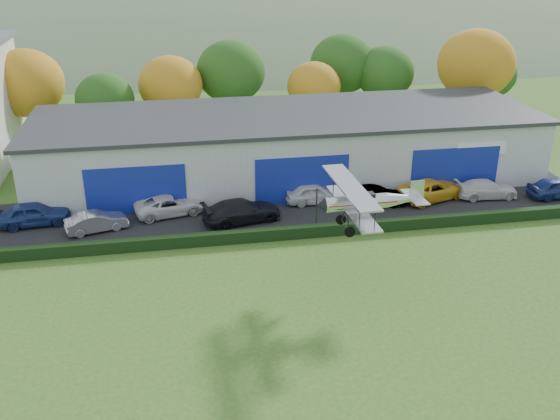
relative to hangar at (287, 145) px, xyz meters
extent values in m
plane|color=#345A1C|center=(-5.00, -27.98, -2.66)|extent=(300.00, 300.00, 0.00)
cube|color=black|center=(-2.00, -6.98, -2.63)|extent=(48.00, 9.00, 0.05)
cube|color=black|center=(-2.00, -11.78, -2.26)|extent=(46.00, 0.60, 0.80)
cube|color=#B2B7BC|center=(0.00, 0.02, -0.16)|extent=(40.00, 12.00, 5.00)
cube|color=#2D3033|center=(0.00, 0.02, 2.49)|extent=(40.60, 12.60, 0.30)
cube|color=navy|center=(-12.00, -6.03, -0.86)|extent=(7.00, 0.12, 3.60)
cube|color=navy|center=(0.00, -6.03, -0.86)|extent=(7.00, 0.12, 3.60)
cube|color=navy|center=(12.00, -6.03, -0.86)|extent=(7.00, 0.12, 3.60)
cylinder|color=#3D2614|center=(-22.00, 12.02, -1.08)|extent=(0.36, 0.36, 3.15)
ellipsoid|color=#9E7213|center=(-22.00, 12.02, 3.37)|extent=(6.84, 6.84, 6.16)
cylinder|color=#3D2614|center=(-15.00, 10.02, -1.43)|extent=(0.36, 0.36, 2.45)
ellipsoid|color=#1E4C14|center=(-15.00, 10.02, 2.03)|extent=(5.32, 5.32, 4.79)
cylinder|color=#3D2614|center=(-9.00, 12.02, -1.26)|extent=(0.36, 0.36, 2.80)
ellipsoid|color=#9E7213|center=(-9.00, 12.02, 2.70)|extent=(6.08, 6.08, 5.47)
cylinder|color=#3D2614|center=(-3.00, 14.02, -1.08)|extent=(0.36, 0.36, 3.15)
ellipsoid|color=#1E4C14|center=(-3.00, 14.02, 3.37)|extent=(6.84, 6.84, 6.16)
cylinder|color=#3D2614|center=(5.00, 12.02, -1.43)|extent=(0.36, 0.36, 2.45)
ellipsoid|color=#9E7213|center=(5.00, 12.02, 2.03)|extent=(5.32, 5.32, 4.79)
cylinder|color=#3D2614|center=(13.00, 14.02, -1.26)|extent=(0.36, 0.36, 2.80)
ellipsoid|color=#1E4C14|center=(13.00, 14.02, 2.70)|extent=(6.08, 6.08, 5.47)
cylinder|color=#3D2614|center=(21.00, 10.02, -0.91)|extent=(0.36, 0.36, 3.50)
ellipsoid|color=#9E7213|center=(21.00, 10.02, 4.04)|extent=(7.60, 7.60, 6.84)
cylinder|color=#3D2614|center=(25.00, 14.02, -1.43)|extent=(0.36, 0.36, 2.45)
ellipsoid|color=#1E4C14|center=(25.00, 14.02, 2.03)|extent=(5.32, 5.32, 4.79)
cylinder|color=#3D2614|center=(9.00, 16.02, -1.08)|extent=(0.36, 0.36, 3.15)
ellipsoid|color=#1E4C14|center=(9.00, 16.02, 3.37)|extent=(6.84, 6.84, 6.16)
ellipsoid|color=#4C6642|center=(15.00, 112.02, -18.06)|extent=(320.00, 196.00, 56.00)
ellipsoid|color=#4C6642|center=(85.00, 112.02, -12.56)|extent=(240.00, 126.00, 36.00)
imported|color=navy|center=(-18.95, -6.70, -1.79)|extent=(4.99, 2.43, 1.64)
imported|color=silver|center=(-14.64, -8.44, -1.93)|extent=(4.33, 2.53, 1.35)
imported|color=silver|center=(-9.72, -6.52, -1.91)|extent=(5.37, 3.36, 1.38)
imported|color=black|center=(-4.84, -8.65, -1.81)|extent=(5.85, 3.34, 1.60)
imported|color=silver|center=(0.94, -6.29, -1.86)|extent=(4.39, 1.80, 1.49)
imported|color=gray|center=(5.26, -7.54, -1.90)|extent=(4.42, 2.05, 1.40)
imported|color=gold|center=(9.83, -7.11, -1.85)|extent=(5.96, 4.07, 1.51)
imported|color=silver|center=(13.99, -7.57, -1.92)|extent=(4.81, 2.16, 1.37)
imported|color=navy|center=(19.34, -8.52, -1.82)|extent=(4.60, 1.87, 1.57)
cylinder|color=silver|center=(0.47, -17.80, 2.21)|extent=(3.55, 0.92, 0.84)
cone|color=silver|center=(3.26, -17.73, 2.21)|extent=(2.06, 0.89, 0.84)
cone|color=black|center=(-1.53, -17.85, 2.21)|extent=(0.49, 0.85, 0.84)
cube|color=maroon|center=(0.75, -17.79, 2.26)|extent=(3.92, 0.95, 0.06)
cube|color=black|center=(0.93, -17.79, 2.60)|extent=(1.13, 0.59, 0.23)
cube|color=silver|center=(0.28, -17.80, 1.93)|extent=(1.33, 6.72, 0.09)
cube|color=silver|center=(0.10, -17.81, 3.19)|extent=(1.43, 7.09, 0.09)
cylinder|color=black|center=(-0.07, -20.23, 2.56)|extent=(0.06, 0.06, 1.21)
cylinder|color=black|center=(0.76, -20.21, 2.56)|extent=(0.06, 0.06, 1.21)
cylinder|color=black|center=(-0.19, -15.40, 2.56)|extent=(0.06, 0.06, 1.21)
cylinder|color=black|center=(0.64, -15.38, 2.56)|extent=(0.06, 0.06, 1.21)
cylinder|color=black|center=(0.11, -18.13, 2.86)|extent=(0.06, 0.20, 0.69)
cylinder|color=black|center=(0.09, -17.48, 2.86)|extent=(0.06, 0.20, 0.69)
cylinder|color=black|center=(-0.08, -18.21, 1.42)|extent=(0.08, 0.65, 1.14)
cylinder|color=black|center=(-0.10, -17.42, 1.42)|extent=(0.08, 0.65, 1.14)
cylinder|color=black|center=(-0.09, -17.81, 0.86)|extent=(0.11, 1.77, 0.07)
cylinder|color=black|center=(-0.07, -18.65, 0.86)|extent=(0.60, 0.14, 0.59)
cylinder|color=black|center=(-0.11, -16.98, 0.86)|extent=(0.60, 0.14, 0.59)
cylinder|color=black|center=(3.91, -17.71, 1.98)|extent=(0.34, 0.06, 0.39)
cube|color=silver|center=(3.91, -17.71, 2.26)|extent=(0.90, 2.44, 0.06)
cube|color=silver|center=(4.00, -17.71, 2.72)|extent=(0.84, 0.08, 1.02)
cube|color=black|center=(-1.78, -17.86, 2.21)|extent=(0.06, 0.11, 2.04)
camera|label=1|loc=(-9.30, -48.37, 15.65)|focal=40.30mm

